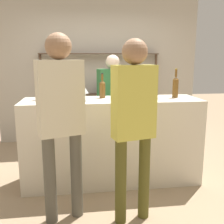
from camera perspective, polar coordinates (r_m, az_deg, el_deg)
ground_plane at (r=3.63m, az=0.00°, el=-14.55°), size 16.00×16.00×0.00m
bar_counter at (r=3.42m, az=0.00°, el=-6.30°), size 2.23×0.63×1.09m
back_wall at (r=5.16m, az=-2.85°, el=9.41°), size 3.83×0.12×2.80m
back_shelf at (r=5.00m, az=-2.56°, el=6.22°), size 2.22×0.18×1.69m
counter_bottle_0 at (r=3.52m, az=13.65°, el=5.42°), size 0.08×0.08×0.38m
counter_bottle_1 at (r=3.36m, az=-15.22°, el=5.01°), size 0.08×0.08×0.35m
counter_bottle_2 at (r=3.39m, az=-2.12°, el=5.14°), size 0.08×0.08×0.32m
counter_bottle_3 at (r=3.12m, az=-9.43°, el=4.44°), size 0.07×0.07×0.33m
wine_glass at (r=3.15m, az=-5.80°, el=4.55°), size 0.08×0.08×0.16m
ice_bucket at (r=3.32m, az=7.87°, el=4.51°), size 0.24×0.24×0.20m
customer_center at (r=2.45m, az=4.74°, el=-0.90°), size 0.43×0.26×1.77m
customer_left at (r=2.50m, az=-11.06°, el=-0.20°), size 0.46×0.31×1.83m
server_behind_counter at (r=4.21m, az=0.13°, el=2.93°), size 0.50×0.31×1.65m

